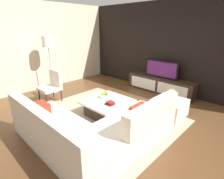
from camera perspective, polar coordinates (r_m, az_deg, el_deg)
name	(u,v)px	position (r m, az deg, el deg)	size (l,w,h in m)	color
ground_plane	(107,118)	(4.24, -1.52, -9.05)	(14.00, 14.00, 0.00)	brown
feature_wall_back	(168,48)	(5.96, 17.66, 12.66)	(6.40, 0.12, 2.80)	black
side_wall_left	(45,47)	(6.53, -20.94, 12.84)	(0.12, 5.20, 2.80)	beige
area_rug	(104,116)	(4.30, -2.46, -8.54)	(3.32, 2.56, 0.01)	tan
media_console	(160,85)	(5.93, 15.18, 1.45)	(2.22, 0.44, 0.50)	#332319
television	(161,69)	(5.80, 15.64, 6.35)	(1.12, 0.06, 0.54)	black
sectional_couch	(92,130)	(3.27, -6.47, -12.87)	(2.32, 2.32, 0.83)	beige
coffee_table	(107,107)	(4.28, -1.53, -5.77)	(0.97, 1.05, 0.38)	#332319
accent_chair_near	(52,84)	(5.31, -18.74, 1.67)	(0.54, 0.52, 0.87)	#332319
floor_lamp	(48,45)	(5.83, -19.92, 13.41)	(0.34, 0.34, 1.77)	#A5A5AA
ottoman	(169,107)	(4.50, 17.95, -5.46)	(0.70, 0.70, 0.40)	beige
fruit_bowl	(105,95)	(4.37, -2.27, -1.89)	(0.28, 0.28, 0.14)	silver
decorative_ball	(171,94)	(4.37, 18.41, -1.45)	(0.27, 0.27, 0.27)	#AD8451
book_stack	(110,103)	(3.97, -0.62, -4.46)	(0.20, 0.16, 0.08)	maroon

